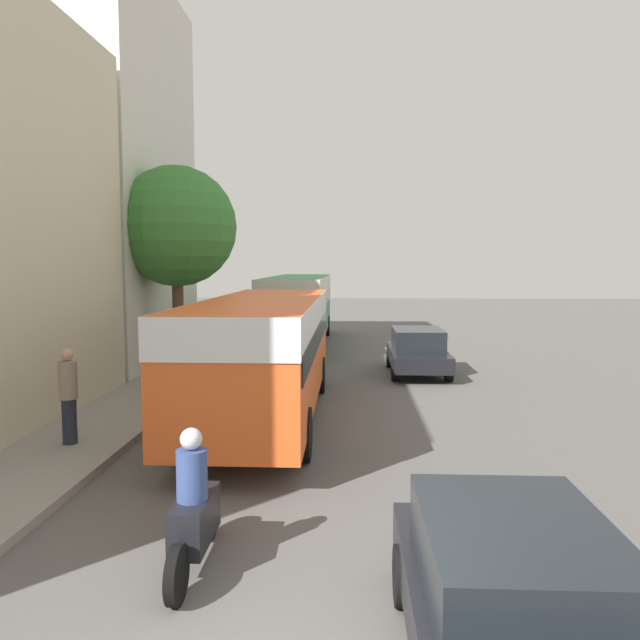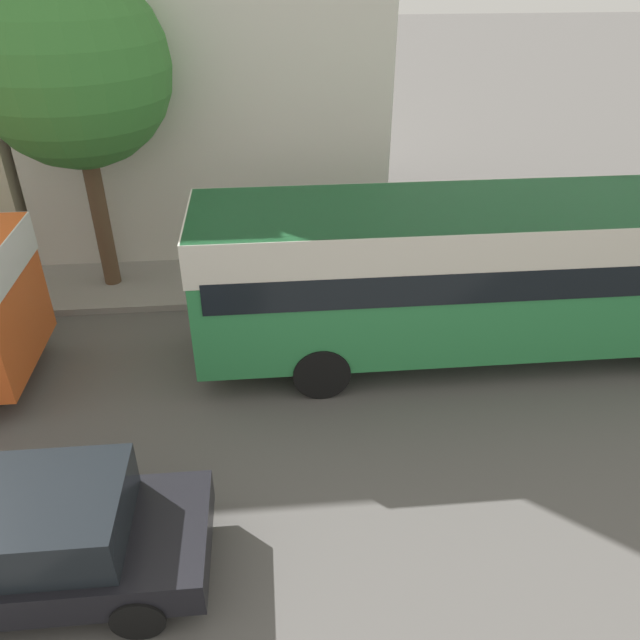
% 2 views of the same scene
% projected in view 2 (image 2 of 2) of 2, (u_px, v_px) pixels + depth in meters
% --- Properties ---
extents(bus_following, '(2.50, 11.24, 3.03)m').
position_uv_depth(bus_following, '(507.00, 259.00, 11.22)').
color(bus_following, '#2D8447').
rests_on(bus_following, ground_plane).
extents(car_far_curb, '(1.86, 4.10, 1.49)m').
position_uv_depth(car_far_curb, '(36.00, 538.00, 7.50)').
color(car_far_curb, black).
rests_on(car_far_curb, ground_plane).
extents(pedestrian_walking_away, '(0.33, 0.33, 1.61)m').
position_uv_depth(pedestrian_walking_away, '(280.00, 256.00, 13.57)').
color(pedestrian_walking_away, '#232838').
rests_on(pedestrian_walking_away, sidewalk).
extents(street_tree, '(3.82, 3.82, 6.55)m').
position_uv_depth(street_tree, '(71.00, 68.00, 11.87)').
color(street_tree, brown).
rests_on(street_tree, sidewalk).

